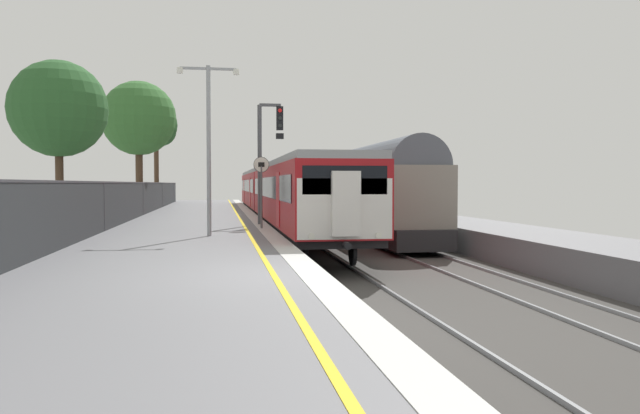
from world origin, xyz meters
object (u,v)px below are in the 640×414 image
(speed_limit_sign, at_px, (261,183))
(background_tree_left, at_px, (59,112))
(commuter_train_at_platform, at_px, (278,191))
(freight_train_adjacent_track, at_px, (311,187))
(signal_gantry, at_px, (266,149))
(background_tree_centre, at_px, (157,127))
(platform_lamp_mid, at_px, (209,136))
(background_tree_right, at_px, (138,120))

(speed_limit_sign, height_order, background_tree_left, background_tree_left)
(commuter_train_at_platform, relative_size, freight_train_adjacent_track, 0.69)
(signal_gantry, bearing_deg, commuter_train_at_platform, 81.81)
(speed_limit_sign, distance_m, background_tree_centre, 28.51)
(commuter_train_at_platform, bearing_deg, speed_limit_sign, -98.25)
(platform_lamp_mid, distance_m, background_tree_centre, 31.05)
(platform_lamp_mid, xyz_separation_m, background_tree_left, (-5.49, 3.68, 1.08))
(platform_lamp_mid, bearing_deg, signal_gantry, 67.90)
(background_tree_centre, bearing_deg, freight_train_adjacent_track, -4.22)
(platform_lamp_mid, xyz_separation_m, background_tree_right, (-4.48, 18.41, 2.25))
(commuter_train_at_platform, xyz_separation_m, background_tree_left, (-9.26, -12.22, 3.10))
(speed_limit_sign, relative_size, background_tree_centre, 0.34)
(platform_lamp_mid, bearing_deg, background_tree_right, 103.69)
(speed_limit_sign, height_order, background_tree_right, background_tree_right)
(commuter_train_at_platform, distance_m, background_tree_right, 9.62)
(signal_gantry, relative_size, platform_lamp_mid, 0.92)
(signal_gantry, distance_m, background_tree_centre, 26.02)
(signal_gantry, height_order, platform_lamp_mid, platform_lamp_mid)
(background_tree_centre, bearing_deg, speed_limit_sign, -76.85)
(background_tree_left, xyz_separation_m, background_tree_centre, (1.01, 26.91, 1.84))
(platform_lamp_mid, distance_m, background_tree_left, 6.70)
(speed_limit_sign, bearing_deg, background_tree_left, 176.08)
(freight_train_adjacent_track, relative_size, background_tree_right, 7.29)
(freight_train_adjacent_track, relative_size, background_tree_left, 9.18)
(commuter_train_at_platform, bearing_deg, signal_gantry, -98.19)
(commuter_train_at_platform, distance_m, freight_train_adjacent_track, 14.35)
(freight_train_adjacent_track, bearing_deg, platform_lamp_mid, -104.68)
(speed_limit_sign, relative_size, platform_lamp_mid, 0.49)
(commuter_train_at_platform, distance_m, speed_limit_sign, 12.87)
(speed_limit_sign, xyz_separation_m, platform_lamp_mid, (-1.93, -3.17, 1.54))
(signal_gantry, height_order, background_tree_centre, background_tree_centre)
(background_tree_centre, bearing_deg, signal_gantry, -74.80)
(freight_train_adjacent_track, height_order, signal_gantry, signal_gantry)
(freight_train_adjacent_track, xyz_separation_m, speed_limit_sign, (-5.85, -26.51, 0.27))
(platform_lamp_mid, bearing_deg, commuter_train_at_platform, 76.66)
(freight_train_adjacent_track, xyz_separation_m, background_tree_centre, (-12.25, 0.90, 4.74))
(speed_limit_sign, bearing_deg, background_tree_right, 112.81)
(background_tree_centre, bearing_deg, commuter_train_at_platform, -60.67)
(signal_gantry, xyz_separation_m, speed_limit_sign, (-0.37, -2.48, -1.43))
(freight_train_adjacent_track, distance_m, background_tree_centre, 13.17)
(speed_limit_sign, bearing_deg, commuter_train_at_platform, 81.75)
(freight_train_adjacent_track, distance_m, background_tree_left, 29.34)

